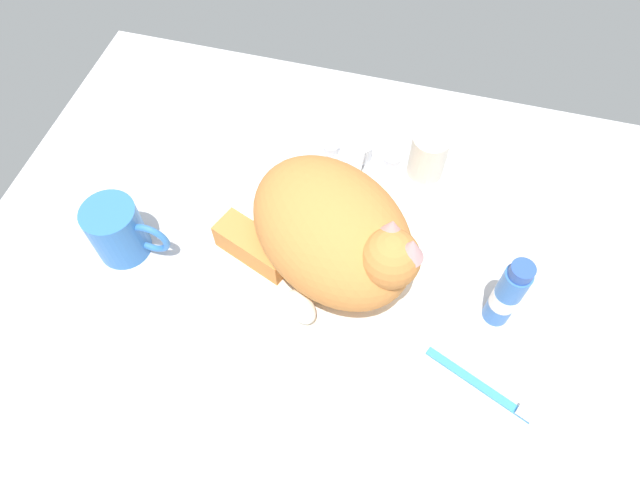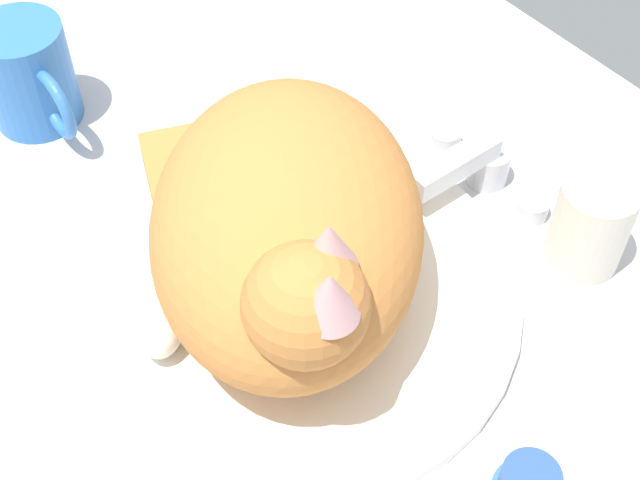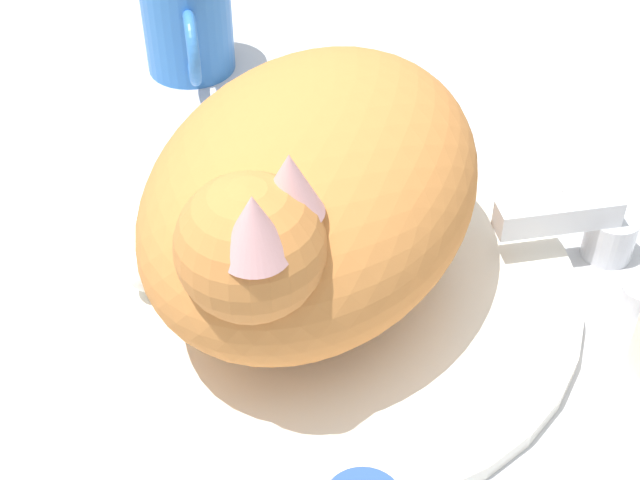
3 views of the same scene
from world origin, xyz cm
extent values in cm
cube|color=silver|center=(0.00, 0.00, -1.50)|extent=(110.00, 82.50, 3.00)
cylinder|color=white|center=(0.00, 0.00, 0.60)|extent=(35.73, 35.73, 1.20)
cylinder|color=silver|center=(0.00, 21.18, 1.68)|extent=(3.60, 3.60, 3.35)
cube|color=silver|center=(0.00, 16.85, 4.35)|extent=(2.00, 8.67, 2.00)
cylinder|color=silver|center=(-5.31, 21.18, 0.90)|extent=(2.80, 2.80, 1.80)
ellipsoid|color=#D17F3D|center=(0.00, 0.00, 8.64)|extent=(32.89, 31.51, 14.88)
sphere|color=#D17F3D|center=(8.82, -4.91, 12.73)|extent=(11.22, 11.22, 8.01)
ellipsoid|color=white|center=(7.55, -3.94, 10.49)|extent=(6.81, 6.66, 4.40)
cone|color=#DB9E9E|center=(8.24, -2.70, 16.13)|extent=(5.05, 5.05, 3.60)
cone|color=#DB9E9E|center=(11.10, -4.89, 16.13)|extent=(5.05, 5.05, 3.60)
cube|color=#D17F3D|center=(-11.09, -2.46, 3.53)|extent=(12.85, 8.68, 4.67)
ellipsoid|color=white|center=(-1.85, -10.12, 3.30)|extent=(6.64, 6.26, 4.21)
cylinder|color=#3372C6|center=(-31.18, -5.87, 4.84)|extent=(7.99, 7.99, 9.68)
torus|color=#3372C6|center=(-25.99, -5.87, 4.84)|extent=(6.42, 1.00, 6.42)
camera|label=1|loc=(9.51, -42.03, 74.77)|focal=31.75mm
camera|label=2|loc=(35.05, -23.98, 57.18)|focal=51.15mm
camera|label=3|loc=(43.80, -7.78, 44.24)|focal=51.36mm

